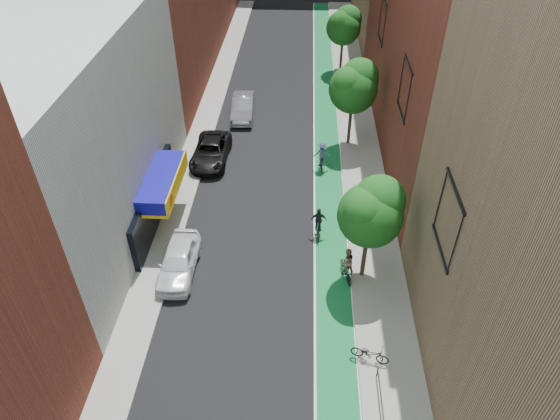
# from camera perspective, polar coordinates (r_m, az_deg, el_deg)

# --- Properties ---
(bike_lane) EXTENTS (2.00, 68.00, 0.01)m
(bike_lane) POSITION_cam_1_polar(r_m,az_deg,el_deg) (40.98, 5.34, 9.02)
(bike_lane) COLOR #136C2F
(bike_lane) RESTS_ON ground
(sidewalk_left) EXTENTS (2.00, 68.00, 0.15)m
(sidewalk_left) POSITION_cam_1_polar(r_m,az_deg,el_deg) (41.68, -8.70, 9.39)
(sidewalk_left) COLOR gray
(sidewalk_left) RESTS_ON ground
(sidewalk_right) EXTENTS (3.00, 68.00, 0.15)m
(sidewalk_right) POSITION_cam_1_polar(r_m,az_deg,el_deg) (41.14, 8.86, 8.94)
(sidewalk_right) COLOR gray
(sidewalk_right) RESTS_ON ground
(building_left_white) EXTENTS (8.00, 20.00, 12.00)m
(building_left_white) POSITION_cam_1_polar(r_m,az_deg,el_deg) (30.48, -23.05, 7.62)
(building_left_white) COLOR silver
(building_left_white) RESTS_ON ground
(tree_near) EXTENTS (3.40, 3.36, 6.42)m
(tree_near) POSITION_cam_1_polar(r_m,az_deg,el_deg) (25.31, 10.45, -0.08)
(tree_near) COLOR #332619
(tree_near) RESTS_ON ground
(tree_mid) EXTENTS (3.55, 3.53, 6.74)m
(tree_mid) POSITION_cam_1_polar(r_m,az_deg,el_deg) (37.11, 8.47, 13.92)
(tree_mid) COLOR #332619
(tree_mid) RESTS_ON ground
(tree_far) EXTENTS (3.30, 3.25, 6.21)m
(tree_far) POSITION_cam_1_polar(r_m,az_deg,el_deg) (50.25, 7.34, 20.27)
(tree_far) COLOR #332619
(tree_far) RESTS_ON ground
(parked_car_white) EXTENTS (1.92, 4.76, 1.62)m
(parked_car_white) POSITION_cam_1_polar(r_m,az_deg,el_deg) (28.27, -11.53, -5.72)
(parked_car_white) COLOR white
(parked_car_white) RESTS_ON ground
(parked_car_black) EXTENTS (2.59, 5.44, 1.50)m
(parked_car_black) POSITION_cam_1_polar(r_m,az_deg,el_deg) (37.06, -7.91, 6.64)
(parked_car_black) COLOR black
(parked_car_black) RESTS_ON ground
(parked_car_silver) EXTENTS (1.97, 5.05, 1.64)m
(parked_car_silver) POSITION_cam_1_polar(r_m,az_deg,el_deg) (42.72, -4.27, 11.64)
(parked_car_silver) COLOR #94969C
(parked_car_silver) RESTS_ON ground
(cyclist_lane_near) EXTENTS (0.97, 1.92, 2.02)m
(cyclist_lane_near) POSITION_cam_1_polar(r_m,az_deg,el_deg) (27.62, 7.61, -6.40)
(cyclist_lane_near) COLOR black
(cyclist_lane_near) RESTS_ON ground
(cyclist_lane_mid) EXTENTS (0.96, 1.68, 1.99)m
(cyclist_lane_mid) POSITION_cam_1_polar(r_m,az_deg,el_deg) (30.09, 4.41, -1.80)
(cyclist_lane_mid) COLOR black
(cyclist_lane_mid) RESTS_ON ground
(cyclist_lane_far) EXTENTS (1.18, 1.78, 2.14)m
(cyclist_lane_far) POSITION_cam_1_polar(r_m,az_deg,el_deg) (35.82, 4.80, 6.04)
(cyclist_lane_far) COLOR black
(cyclist_lane_far) RESTS_ON ground
(parked_bike_near) EXTENTS (1.93, 1.15, 0.96)m
(parked_bike_near) POSITION_cam_1_polar(r_m,az_deg,el_deg) (24.40, 10.25, -15.82)
(parked_bike_near) COLOR black
(parked_bike_near) RESTS_ON sidewalk_right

